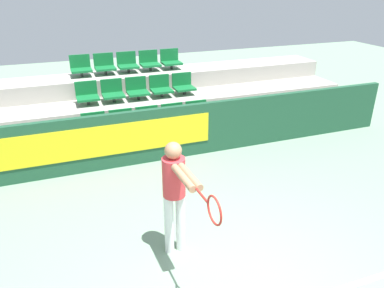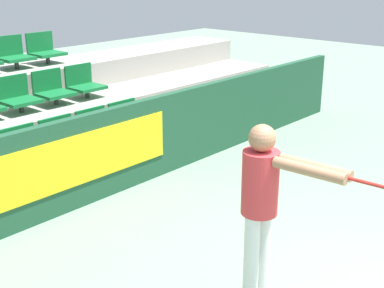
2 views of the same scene
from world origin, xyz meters
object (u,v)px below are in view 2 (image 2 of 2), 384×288
Objects in this scene: stadium_chair_2 at (62,139)px; stadium_chair_7 at (18,96)px; stadium_chair_1 at (23,150)px; stadium_chair_8 at (52,89)px; stadium_chair_4 at (128,121)px; tennis_player at (267,202)px; stadium_chair_9 at (84,83)px; stadium_chair_13 at (13,54)px; stadium_chair_3 at (97,129)px; stadium_chair_14 at (45,50)px.

stadium_chair_2 is 1.10m from stadium_chair_7.
stadium_chair_8 reaches higher than stadium_chair_1.
tennis_player is (-1.71, -3.62, 0.39)m from stadium_chair_4.
stadium_chair_9 is 0.30× the size of tennis_player.
stadium_chair_13 reaches higher than stadium_chair_8.
stadium_chair_2 is 1.25m from stadium_chair_8.
stadium_chair_13 reaches higher than stadium_chair_9.
stadium_chair_14 is at bearing 73.99° from stadium_chair_3.
stadium_chair_13 reaches higher than stadium_chair_7.
stadium_chair_9 is at bearing 41.06° from stadium_chair_2.
stadium_chair_1 is 1.00× the size of stadium_chair_7.
stadium_chair_13 is at bearing 106.01° from stadium_chair_4.
stadium_chair_2 is 0.30× the size of tennis_player.
tennis_player reaches higher than stadium_chair_4.
stadium_chair_14 reaches higher than stadium_chair_3.
tennis_player is (-1.71, -5.66, -0.44)m from stadium_chair_14.
stadium_chair_1 is 1.00× the size of stadium_chair_8.
stadium_chair_3 is 3.81m from tennis_player.
stadium_chair_9 is 1.10m from stadium_chair_14.
stadium_chair_4 is (1.17, 0.00, 0.00)m from stadium_chair_2.
tennis_player is (-0.53, -3.62, 0.39)m from stadium_chair_2.
stadium_chair_2 is 3.68m from tennis_player.
stadium_chair_7 is 1.00× the size of stadium_chair_9.
stadium_chair_4 is 1.00× the size of stadium_chair_9.
stadium_chair_4 is 1.25m from stadium_chair_8.
stadium_chair_1 is at bearing -119.86° from stadium_chair_7.
stadium_chair_8 is (0.59, 0.00, 0.00)m from stadium_chair_7.
stadium_chair_7 is (-1.17, 1.02, 0.42)m from stadium_chair_4.
stadium_chair_1 is 1.00× the size of stadium_chair_4.
stadium_chair_7 is 0.30× the size of tennis_player.
stadium_chair_2 is (0.59, 0.00, 0.00)m from stadium_chair_1.
stadium_chair_2 is 1.00× the size of stadium_chair_9.
tennis_player is at bearing -98.41° from stadium_chair_2.
stadium_chair_14 is (0.59, 0.00, 0.00)m from stadium_chair_13.
stadium_chair_1 is at bearing -138.94° from stadium_chair_8.
stadium_chair_2 is at bearing -119.86° from stadium_chair_14.
stadium_chair_8 is 1.00× the size of stadium_chair_13.
tennis_player is at bearing -115.27° from stadium_chair_4.
stadium_chair_14 is (0.59, 2.04, 0.84)m from stadium_chair_3.
tennis_player reaches higher than stadium_chair_3.
stadium_chair_1 is at bearing 88.07° from tennis_player.
stadium_chair_7 is at bearing -119.86° from stadium_chair_13.
tennis_player is (-1.71, -4.64, -0.02)m from stadium_chair_9.
stadium_chair_7 is 4.67m from tennis_player.
stadium_chair_7 is 1.00× the size of stadium_chair_14.
stadium_chair_13 is at bearing 119.86° from stadium_chair_9.
stadium_chair_8 is at bearing 90.00° from stadium_chair_3.
stadium_chair_3 is 1.25m from stadium_chair_7.
stadium_chair_3 is 1.00× the size of stadium_chair_4.
stadium_chair_13 reaches higher than stadium_chair_2.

